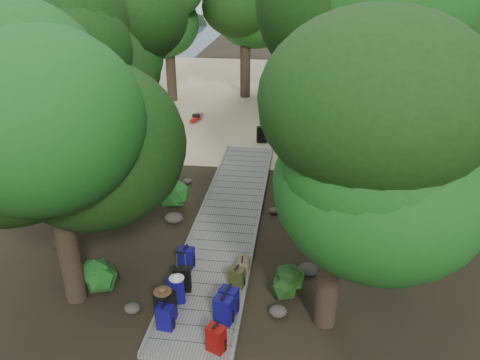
% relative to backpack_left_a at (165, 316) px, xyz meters
% --- Properties ---
extents(ground, '(120.00, 120.00, 0.00)m').
position_rel_backpack_left_a_xyz_m(ground, '(0.61, 4.15, -0.45)').
color(ground, black).
rests_on(ground, ground).
extents(sand_beach, '(40.00, 22.00, 0.02)m').
position_rel_backpack_left_a_xyz_m(sand_beach, '(0.61, 20.15, -0.44)').
color(sand_beach, tan).
rests_on(sand_beach, ground).
extents(boardwalk, '(2.00, 12.00, 0.12)m').
position_rel_backpack_left_a_xyz_m(boardwalk, '(0.61, 5.15, -0.39)').
color(boardwalk, gray).
rests_on(boardwalk, ground).
extents(backpack_left_a, '(0.39, 0.29, 0.67)m').
position_rel_backpack_left_a_xyz_m(backpack_left_a, '(0.00, 0.00, 0.00)').
color(backpack_left_a, '#110B65').
rests_on(backpack_left_a, boardwalk).
extents(backpack_left_b, '(0.46, 0.36, 0.79)m').
position_rel_backpack_left_a_xyz_m(backpack_left_b, '(-0.08, 0.31, 0.06)').
color(backpack_left_b, black).
rests_on(backpack_left_b, boardwalk).
extents(backpack_left_c, '(0.47, 0.41, 0.73)m').
position_rel_backpack_left_a_xyz_m(backpack_left_c, '(-0.00, 0.89, 0.03)').
color(backpack_left_c, '#110B65').
rests_on(backpack_left_c, boardwalk).
extents(backpack_left_d, '(0.43, 0.33, 0.61)m').
position_rel_backpack_left_a_xyz_m(backpack_left_d, '(-0.09, 2.33, -0.03)').
color(backpack_left_d, '#110B65').
rests_on(backpack_left_d, boardwalk).
extents(backpack_right_a, '(0.45, 0.40, 0.67)m').
position_rel_backpack_left_a_xyz_m(backpack_right_a, '(1.22, -0.48, 0.00)').
color(backpack_right_a, maroon).
rests_on(backpack_right_a, boardwalk).
extents(backpack_right_b, '(0.47, 0.39, 0.74)m').
position_rel_backpack_left_a_xyz_m(backpack_right_b, '(1.24, 0.36, 0.04)').
color(backpack_right_b, '#110B65').
rests_on(backpack_right_b, boardwalk).
extents(backpack_right_c, '(0.48, 0.41, 0.70)m').
position_rel_backpack_left_a_xyz_m(backpack_right_c, '(1.30, 0.73, 0.02)').
color(backpack_right_c, '#110B65').
rests_on(backpack_right_c, boardwalk).
extents(backpack_right_d, '(0.43, 0.35, 0.57)m').
position_rel_backpack_left_a_xyz_m(backpack_right_d, '(1.35, 1.69, -0.05)').
color(backpack_right_d, '#3B3C1A').
rests_on(backpack_right_d, boardwalk).
extents(duffel_right_khaki, '(0.41, 0.58, 0.37)m').
position_rel_backpack_left_a_xyz_m(duffel_right_khaki, '(1.42, 2.27, -0.15)').
color(duffel_right_khaki, brown).
rests_on(duffel_right_khaki, boardwalk).
extents(suitcase_on_boardwalk, '(0.46, 0.29, 0.67)m').
position_rel_backpack_left_a_xyz_m(suitcase_on_boardwalk, '(0.05, 1.33, -0.00)').
color(suitcase_on_boardwalk, black).
rests_on(suitcase_on_boardwalk, boardwalk).
extents(lone_suitcase_on_sand, '(0.51, 0.36, 0.72)m').
position_rel_backpack_left_a_xyz_m(lone_suitcase_on_sand, '(1.04, 12.16, -0.07)').
color(lone_suitcase_on_sand, black).
rests_on(lone_suitcase_on_sand, sand_beach).
extents(hat_brown, '(0.41, 0.41, 0.12)m').
position_rel_backpack_left_a_xyz_m(hat_brown, '(-0.10, 0.26, 0.52)').
color(hat_brown, '#51351E').
rests_on(hat_brown, backpack_left_b).
extents(hat_white, '(0.36, 0.36, 0.12)m').
position_rel_backpack_left_a_xyz_m(hat_white, '(0.06, 0.84, 0.46)').
color(hat_white, silver).
rests_on(hat_white, backpack_left_c).
extents(kayak, '(1.28, 3.63, 0.36)m').
position_rel_backpack_left_a_xyz_m(kayak, '(-2.58, 14.93, -0.26)').
color(kayak, '#A30F0E').
rests_on(kayak, sand_beach).
extents(sun_lounger, '(1.00, 1.94, 0.60)m').
position_rel_backpack_left_a_xyz_m(sun_lounger, '(4.24, 13.51, -0.13)').
color(sun_lounger, silver).
rests_on(sun_lounger, sand_beach).
extents(tree_right_a, '(4.32, 4.32, 7.21)m').
position_rel_backpack_left_a_xyz_m(tree_right_a, '(3.50, 0.80, 3.15)').
color(tree_right_a, black).
rests_on(tree_right_a, ground).
extents(tree_right_b, '(5.14, 5.14, 9.19)m').
position_rel_backpack_left_a_xyz_m(tree_right_b, '(5.29, 3.80, 4.14)').
color(tree_right_b, black).
rests_on(tree_right_b, ground).
extents(tree_right_c, '(5.69, 5.69, 9.85)m').
position_rel_backpack_left_a_xyz_m(tree_right_c, '(3.91, 5.59, 4.47)').
color(tree_right_c, black).
rests_on(tree_right_c, ground).
extents(tree_right_d, '(5.45, 5.45, 10.00)m').
position_rel_backpack_left_a_xyz_m(tree_right_d, '(5.62, 7.74, 4.54)').
color(tree_right_d, black).
rests_on(tree_right_d, ground).
extents(tree_right_e, '(4.47, 4.47, 8.05)m').
position_rel_backpack_left_a_xyz_m(tree_right_e, '(4.64, 11.48, 3.57)').
color(tree_right_e, black).
rests_on(tree_right_e, ground).
extents(tree_right_f, '(5.49, 5.49, 9.81)m').
position_rel_backpack_left_a_xyz_m(tree_right_f, '(6.66, 14.12, 4.45)').
color(tree_right_f, black).
rests_on(tree_right_f, ground).
extents(tree_left_a, '(4.26, 4.26, 7.10)m').
position_rel_backpack_left_a_xyz_m(tree_left_a, '(-2.50, 0.85, 3.10)').
color(tree_left_a, black).
rests_on(tree_left_a, ground).
extents(tree_left_b, '(4.78, 4.78, 8.60)m').
position_rel_backpack_left_a_xyz_m(tree_left_b, '(-4.05, 3.19, 3.84)').
color(tree_left_b, black).
rests_on(tree_left_b, ground).
extents(tree_left_c, '(4.66, 4.66, 8.11)m').
position_rel_backpack_left_a_xyz_m(tree_left_c, '(-3.48, 6.76, 3.60)').
color(tree_left_c, black).
rests_on(tree_left_c, ground).
extents(tree_back_a, '(4.98, 4.98, 8.61)m').
position_rel_backpack_left_a_xyz_m(tree_back_a, '(-0.66, 19.75, 3.85)').
color(tree_back_a, black).
rests_on(tree_back_a, ground).
extents(tree_back_b, '(5.07, 5.07, 9.05)m').
position_rel_backpack_left_a_xyz_m(tree_back_b, '(2.16, 20.28, 4.07)').
color(tree_back_b, black).
rests_on(tree_back_b, ground).
extents(tree_back_c, '(4.41, 4.41, 7.94)m').
position_rel_backpack_left_a_xyz_m(tree_back_c, '(5.18, 20.19, 3.52)').
color(tree_back_c, black).
rests_on(tree_back_c, ground).
extents(tree_back_d, '(4.83, 4.83, 8.06)m').
position_rel_backpack_left_a_xyz_m(tree_back_d, '(-4.78, 18.39, 3.57)').
color(tree_back_d, black).
rests_on(tree_back_d, ground).
extents(palm_right_a, '(4.55, 4.55, 7.75)m').
position_rel_backpack_left_a_xyz_m(palm_right_a, '(4.02, 9.64, 3.42)').
color(palm_right_a, '#174513').
rests_on(palm_right_a, ground).
extents(palm_right_b, '(4.45, 4.45, 8.60)m').
position_rel_backpack_left_a_xyz_m(palm_right_b, '(5.98, 15.05, 3.85)').
color(palm_right_b, '#174513').
rests_on(palm_right_b, ground).
extents(palm_right_c, '(4.88, 4.88, 7.77)m').
position_rel_backpack_left_a_xyz_m(palm_right_c, '(2.95, 17.15, 3.43)').
color(palm_right_c, '#174513').
rests_on(palm_right_c, ground).
extents(palm_left_a, '(4.95, 4.95, 7.87)m').
position_rel_backpack_left_a_xyz_m(palm_left_a, '(-4.16, 10.00, 3.48)').
color(palm_left_a, '#174513').
rests_on(palm_left_a, ground).
extents(rock_left_a, '(0.39, 0.35, 0.22)m').
position_rel_backpack_left_a_xyz_m(rock_left_a, '(-0.97, 0.55, -0.35)').
color(rock_left_a, '#4C473F').
rests_on(rock_left_a, ground).
extents(rock_left_b, '(0.40, 0.36, 0.22)m').
position_rel_backpack_left_a_xyz_m(rock_left_b, '(-2.11, 1.74, -0.34)').
color(rock_left_b, '#4C473F').
rests_on(rock_left_b, ground).
extents(rock_left_c, '(0.56, 0.51, 0.31)m').
position_rel_backpack_left_a_xyz_m(rock_left_c, '(-1.08, 4.71, -0.30)').
color(rock_left_c, '#4C473F').
rests_on(rock_left_c, ground).
extents(rock_left_d, '(0.33, 0.30, 0.18)m').
position_rel_backpack_left_a_xyz_m(rock_left_d, '(-1.31, 7.54, -0.36)').
color(rock_left_d, '#4C473F').
rests_on(rock_left_d, ground).
extents(rock_right_a, '(0.43, 0.38, 0.23)m').
position_rel_backpack_left_a_xyz_m(rock_right_a, '(2.44, 0.88, -0.34)').
color(rock_right_a, '#4C473F').
rests_on(rock_right_a, ground).
extents(rock_right_b, '(0.53, 0.48, 0.29)m').
position_rel_backpack_left_a_xyz_m(rock_right_b, '(3.14, 2.58, -0.31)').
color(rock_right_b, '#4C473F').
rests_on(rock_right_b, ground).
extents(rock_right_c, '(0.34, 0.31, 0.19)m').
position_rel_backpack_left_a_xyz_m(rock_right_c, '(2.01, 5.72, -0.36)').
color(rock_right_c, '#4C473F').
rests_on(rock_right_c, ground).
extents(rock_right_d, '(0.58, 0.52, 0.32)m').
position_rel_backpack_left_a_xyz_m(rock_right_d, '(3.40, 8.13, -0.29)').
color(rock_right_d, '#4C473F').
rests_on(rock_right_d, ground).
extents(shrub_left_a, '(1.01, 1.01, 0.91)m').
position_rel_backpack_left_a_xyz_m(shrub_left_a, '(-1.92, 1.15, -0.00)').
color(shrub_left_a, '#19531A').
rests_on(shrub_left_a, ground).
extents(shrub_left_b, '(1.01, 1.01, 0.91)m').
position_rel_backpack_left_a_xyz_m(shrub_left_b, '(-1.35, 5.59, 0.00)').
color(shrub_left_b, '#19531A').
rests_on(shrub_left_b, ground).
extents(shrub_left_c, '(1.36, 1.36, 1.22)m').
position_rel_backpack_left_a_xyz_m(shrub_left_c, '(-2.44, 8.30, 0.16)').
color(shrub_left_c, '#19531A').
rests_on(shrub_left_c, ground).
extents(shrub_right_a, '(0.96, 0.96, 0.86)m').
position_rel_backpack_left_a_xyz_m(shrub_right_a, '(2.58, 1.64, -0.02)').
color(shrub_right_a, '#19531A').
rests_on(shrub_right_a, ground).
extents(shrub_right_b, '(1.36, 1.36, 1.22)m').
position_rel_backpack_left_a_xyz_m(shrub_right_b, '(3.25, 5.68, 0.16)').
color(shrub_right_b, '#19531A').
rests_on(shrub_right_b, ground).
extents(shrub_right_c, '(0.86, 0.86, 0.78)m').
position_rel_backpack_left_a_xyz_m(shrub_right_c, '(2.54, 10.04, -0.07)').
color(shrub_right_c, '#19531A').
rests_on(shrub_right_c, ground).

